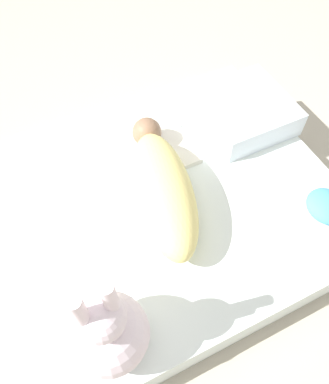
{
  "coord_description": "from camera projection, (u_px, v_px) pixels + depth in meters",
  "views": [
    {
      "loc": [
        -0.31,
        -0.63,
        1.19
      ],
      "look_at": [
        -0.01,
        -0.02,
        0.2
      ],
      "focal_mm": 35.0,
      "sensor_mm": 36.0,
      "label": 1
    }
  ],
  "objects": [
    {
      "name": "bunny_plush",
      "position": [
        107.0,
        331.0,
        0.89
      ],
      "size": [
        0.2,
        0.2,
        0.39
      ],
      "color": "silver",
      "rests_on": "bed_mattress"
    },
    {
      "name": "burp_cloth",
      "position": [
        166.0,
        150.0,
        1.36
      ],
      "size": [
        0.19,
        0.21,
        0.02
      ],
      "color": "white",
      "rests_on": "bed_mattress"
    },
    {
      "name": "pillow",
      "position": [
        244.0,
        111.0,
        1.42
      ],
      "size": [
        0.32,
        0.32,
        0.1
      ],
      "color": "white",
      "rests_on": "bed_mattress"
    },
    {
      "name": "bed_mattress",
      "position": [
        165.0,
        207.0,
        1.32
      ],
      "size": [
        1.14,
        0.98,
        0.15
      ],
      "color": "white",
      "rests_on": "ground_plane"
    },
    {
      "name": "swaddled_baby",
      "position": [
        162.0,
        187.0,
        1.18
      ],
      "size": [
        0.29,
        0.57,
        0.17
      ],
      "rotation": [
        0.0,
        0.0,
        1.34
      ],
      "color": "#EFDB7F",
      "rests_on": "bed_mattress"
    },
    {
      "name": "ground_plane",
      "position": [
        165.0,
        217.0,
        1.38
      ],
      "size": [
        12.0,
        12.0,
        0.0
      ],
      "primitive_type": "plane",
      "color": "#B2A893"
    }
  ]
}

